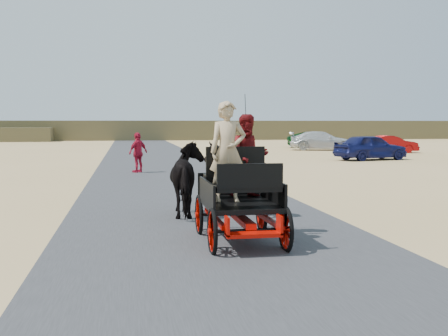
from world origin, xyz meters
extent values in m
plane|color=tan|center=(0.00, 0.00, 0.00)|extent=(140.00, 140.00, 0.00)
cube|color=#38383A|center=(0.00, 0.00, 0.01)|extent=(6.00, 140.00, 0.01)
cube|color=brown|center=(0.00, 62.00, 1.20)|extent=(140.00, 6.00, 2.40)
imported|color=black|center=(-0.18, 3.56, 0.85)|extent=(0.91, 2.01, 1.70)
imported|color=black|center=(0.92, 3.56, 0.85)|extent=(1.37, 1.54, 1.70)
imported|color=tan|center=(0.17, 0.61, 1.62)|extent=(0.66, 0.43, 1.80)
imported|color=#660C0F|center=(0.67, 1.16, 1.51)|extent=(0.77, 0.60, 1.58)
imported|color=#AA132D|center=(-1.13, 15.05, 0.86)|extent=(1.02, 1.00, 1.73)
imported|color=navy|center=(12.23, 21.10, 0.74)|extent=(4.62, 2.73, 1.48)
imported|color=maroon|center=(16.96, 28.07, 0.61)|extent=(3.79, 1.48, 1.23)
imported|color=silver|center=(13.41, 32.56, 0.73)|extent=(5.42, 3.52, 1.46)
imported|color=#0C4C19|center=(14.52, 37.07, 0.69)|extent=(5.34, 3.24, 1.38)
camera|label=1|loc=(-1.61, -9.22, 2.13)|focal=45.00mm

